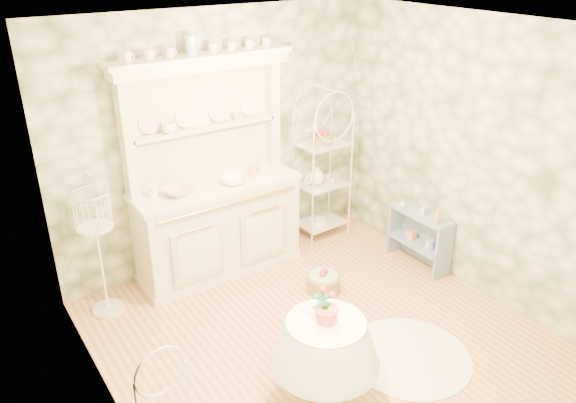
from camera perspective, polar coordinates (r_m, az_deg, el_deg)
floor at (r=5.25m, az=3.14°, el=-13.41°), size 3.60×3.60×0.00m
ceiling at (r=4.16m, az=4.03°, el=17.22°), size 3.60×3.60×0.00m
wall_left at (r=3.84m, az=-18.54°, el=-6.23°), size 3.60×3.60×0.00m
wall_right at (r=5.74m, az=18.04°, el=4.30°), size 3.60×3.60×0.00m
wall_back at (r=5.96m, az=-7.03°, el=6.12°), size 3.60×3.60×0.00m
wall_front at (r=3.48m, az=22.02°, el=-10.29°), size 3.60×3.60×0.00m
kitchen_dresser at (r=5.72m, az=-7.41°, el=3.06°), size 1.87×0.61×2.29m
bakers_rack at (r=6.55m, az=3.48°, el=3.57°), size 0.56×0.42×1.75m
side_shelf at (r=6.29m, az=13.17°, el=-3.80°), size 0.27×0.70×0.60m
round_table at (r=4.48m, az=3.74°, el=-16.21°), size 0.67×0.67×0.63m
birdcage_stand at (r=5.45m, az=-18.70°, el=-4.37°), size 0.36×0.36×1.42m
floor_basket at (r=5.76m, az=3.61°, el=-8.05°), size 0.50×0.50×0.25m
lace_rug at (r=5.12m, az=12.18°, el=-15.11°), size 1.34×1.34×0.01m
bowl_floral at (r=5.58m, az=-11.10°, el=0.78°), size 0.38×0.38×0.07m
bowl_white at (r=5.75m, az=-5.57°, el=1.89°), size 0.31×0.31×0.08m
cup_left at (r=5.53m, az=-12.00°, el=7.08°), size 0.16×0.16×0.11m
cup_right at (r=5.85m, az=-5.23°, el=8.51°), size 0.11×0.11×0.08m
potted_geranium at (r=4.14m, az=3.48°, el=-10.62°), size 0.16×0.13×0.26m
bottle_amber at (r=5.96m, az=14.93°, el=-1.55°), size 0.08×0.08×0.18m
bottle_blue at (r=6.12m, az=13.56°, el=-0.95°), size 0.06×0.06×0.12m
bottle_glass at (r=6.24m, az=11.56°, el=-0.32°), size 0.09×0.09×0.09m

